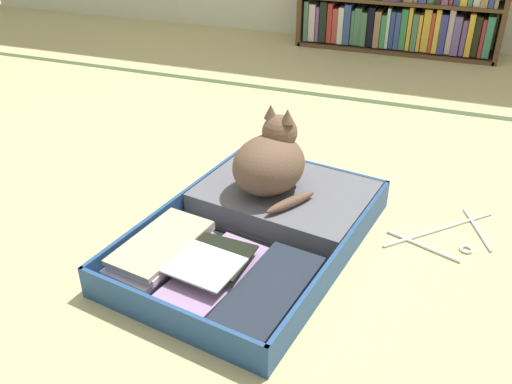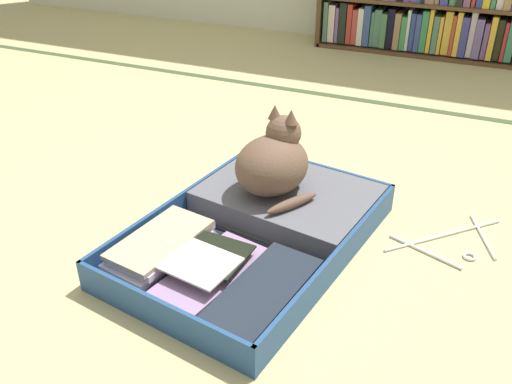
# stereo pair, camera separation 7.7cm
# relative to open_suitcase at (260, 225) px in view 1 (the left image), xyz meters

# --- Properties ---
(ground_plane) EXTENTS (10.00, 10.00, 0.00)m
(ground_plane) POSITION_rel_open_suitcase_xyz_m (-0.07, 0.03, -0.04)
(ground_plane) COLOR tan
(tatami_border) EXTENTS (4.80, 0.05, 0.00)m
(tatami_border) POSITION_rel_open_suitcase_xyz_m (-0.07, 1.30, -0.04)
(tatami_border) COLOR #3C4E2D
(tatami_border) RESTS_ON ground_plane
(open_suitcase) EXTENTS (0.70, 0.94, 0.10)m
(open_suitcase) POSITION_rel_open_suitcase_xyz_m (0.00, 0.00, 0.00)
(open_suitcase) COLOR navy
(open_suitcase) RESTS_ON ground_plane
(black_cat) EXTENTS (0.30, 0.32, 0.27)m
(black_cat) POSITION_rel_open_suitcase_xyz_m (-0.01, 0.14, 0.16)
(black_cat) COLOR brown
(black_cat) RESTS_ON open_suitcase
(clothes_hanger) EXTENTS (0.32, 0.32, 0.01)m
(clothes_hanger) POSITION_rel_open_suitcase_xyz_m (0.56, 0.21, -0.04)
(clothes_hanger) COLOR silver
(clothes_hanger) RESTS_ON ground_plane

